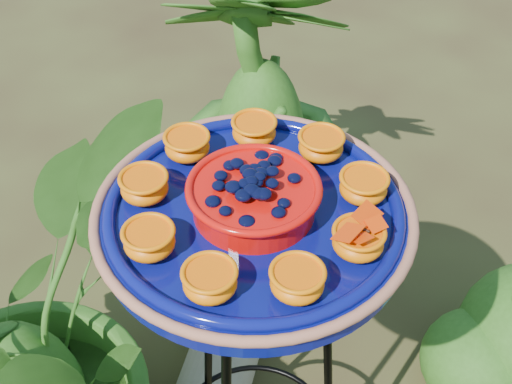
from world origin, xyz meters
The scene contains 5 objects.
tripod_stand centered at (-0.12, 0.03, 0.58)m, with size 0.40×0.40×0.96m.
feeder_dish centered at (-0.12, 0.03, 1.00)m, with size 0.56×0.56×0.11m.
driftwood_log centered at (0.20, 0.39, 0.10)m, with size 0.19×0.19×0.58m, color gray.
shrub_back_left centered at (-0.40, 0.48, 0.47)m, with size 0.84×0.73×0.94m, color #285115.
shrub_back_right centered at (0.62, 0.65, 0.48)m, with size 0.54×0.54×0.96m, color #285115.
Camera 1 is at (-0.73, -0.49, 1.76)m, focal length 50.00 mm.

